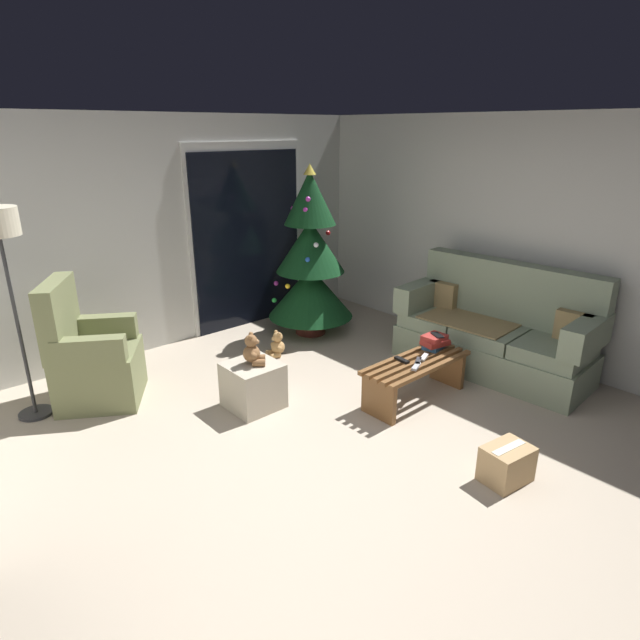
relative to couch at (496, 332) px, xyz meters
name	(u,v)px	position (x,y,z in m)	size (l,w,h in m)	color
ground_plane	(342,464)	(-2.32, -0.18, -0.40)	(7.00, 7.00, 0.00)	#B2A38E
wall_back	(145,237)	(-2.32, 2.88, 0.85)	(5.72, 0.12, 2.50)	beige
wall_right	(550,244)	(0.54, -0.18, 0.85)	(0.12, 6.00, 2.50)	beige
patio_door_frame	(248,237)	(-1.06, 2.81, 0.70)	(1.60, 0.02, 2.20)	silver
patio_door_glass	(249,241)	(-1.06, 2.79, 0.65)	(1.50, 0.02, 2.10)	black
couch	(496,332)	(0.00, 0.00, 0.00)	(0.90, 1.98, 1.08)	gray
coffee_table	(416,374)	(-1.13, 0.11, -0.14)	(1.10, 0.40, 0.39)	brown
remote_silver	(416,366)	(-1.25, 0.02, 0.00)	(0.04, 0.16, 0.02)	#ADADB2
remote_white	(424,357)	(-1.04, 0.09, 0.00)	(0.04, 0.16, 0.02)	silver
remote_black	(402,360)	(-1.24, 0.19, 0.00)	(0.04, 0.16, 0.02)	black
remote_graphite	(418,361)	(-1.15, 0.07, 0.00)	(0.04, 0.16, 0.02)	#333338
book_stack	(435,342)	(-0.79, 0.17, 0.06)	(0.28, 0.21, 0.14)	#285684
cell_phone	(437,335)	(-0.79, 0.14, 0.13)	(0.07, 0.14, 0.01)	black
christmas_tree	(310,262)	(-0.74, 2.01, 0.48)	(1.01, 1.01, 1.98)	#4C1E19
armchair	(92,359)	(-3.30, 2.04, 0.00)	(0.95, 0.94, 1.13)	olive
floor_lamp	(1,243)	(-3.81, 2.12, 1.11)	(0.32, 0.32, 1.78)	#2D2D30
ottoman	(253,385)	(-2.30, 0.98, -0.19)	(0.44, 0.44, 0.41)	#B2A893
teddy_bear_chestnut	(253,351)	(-2.30, 0.97, 0.13)	(0.22, 0.21, 0.29)	brown
teddy_bear_honey_by_tree	(277,345)	(-1.47, 1.73, -0.28)	(0.20, 0.20, 0.29)	tan
cardboard_box_taped_mid_floor	(507,464)	(-1.59, -1.08, -0.27)	(0.37, 0.30, 0.27)	tan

